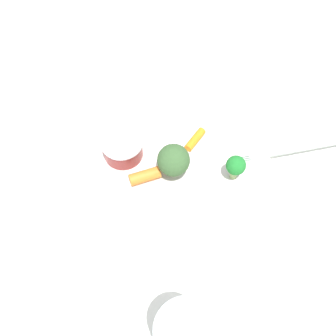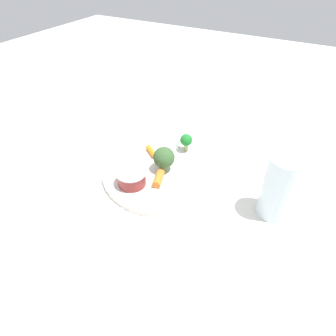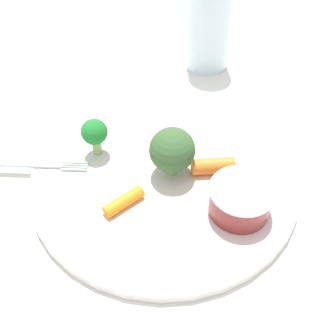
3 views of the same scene
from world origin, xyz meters
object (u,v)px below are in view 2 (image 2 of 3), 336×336
(broccoli_floret_0, at_px, (186,141))
(drinking_glass, at_px, (279,187))
(broccoli_floret_1, at_px, (165,158))
(fork, at_px, (187,129))
(carrot_stick_0, at_px, (159,178))
(sauce_cup, at_px, (132,178))
(plate, at_px, (166,169))
(carrot_stick_1, at_px, (152,152))

(broccoli_floret_0, relative_size, drinking_glass, 0.35)
(drinking_glass, bearing_deg, broccoli_floret_1, -89.83)
(fork, bearing_deg, carrot_stick_0, 10.48)
(sauce_cup, distance_m, carrot_stick_0, 0.06)
(plate, height_order, broccoli_floret_0, broccoli_floret_0)
(carrot_stick_1, xyz_separation_m, fork, (-0.14, 0.03, -0.00))
(sauce_cup, relative_size, broccoli_floret_0, 1.38)
(broccoli_floret_1, distance_m, carrot_stick_1, 0.07)
(plate, xyz_separation_m, carrot_stick_0, (0.05, 0.01, 0.01))
(sauce_cup, height_order, carrot_stick_0, sauce_cup)
(carrot_stick_0, relative_size, fork, 0.26)
(sauce_cup, distance_m, drinking_glass, 0.29)
(broccoli_floret_0, xyz_separation_m, broccoli_floret_1, (0.09, -0.01, 0.00))
(sauce_cup, height_order, drinking_glass, drinking_glass)
(plate, height_order, carrot_stick_1, carrot_stick_1)
(broccoli_floret_0, distance_m, carrot_stick_1, 0.09)
(broccoli_floret_0, relative_size, carrot_stick_1, 1.05)
(fork, xyz_separation_m, drinking_glass, (0.17, 0.27, 0.05))
(carrot_stick_0, distance_m, carrot_stick_1, 0.10)
(broccoli_floret_0, height_order, broccoli_floret_1, broccoli_floret_1)
(sauce_cup, xyz_separation_m, drinking_glass, (-0.07, 0.27, 0.04))
(drinking_glass, bearing_deg, fork, -122.75)
(broccoli_floret_1, relative_size, drinking_glass, 0.43)
(sauce_cup, distance_m, carrot_stick_1, 0.11)
(fork, bearing_deg, sauce_cup, -1.29)
(plate, xyz_separation_m, drinking_glass, (0.01, 0.24, 0.06))
(sauce_cup, height_order, broccoli_floret_1, broccoli_floret_1)
(broccoli_floret_0, distance_m, carrot_stick_0, 0.13)
(sauce_cup, distance_m, broccoli_floret_0, 0.17)
(plate, distance_m, broccoli_floret_0, 0.09)
(plate, relative_size, carrot_stick_0, 6.28)
(plate, bearing_deg, carrot_stick_1, -117.32)
(sauce_cup, distance_m, broccoli_floret_1, 0.08)
(carrot_stick_1, relative_size, fork, 0.24)
(plate, bearing_deg, drinking_glass, 88.30)
(broccoli_floret_1, bearing_deg, plate, -160.74)
(carrot_stick_1, xyz_separation_m, drinking_glass, (0.04, 0.29, 0.05))
(broccoli_floret_0, height_order, fork, broccoli_floret_0)
(fork, bearing_deg, drinking_glass, 57.25)
(plate, xyz_separation_m, fork, (-0.17, -0.03, 0.01))
(sauce_cup, height_order, fork, sauce_cup)
(plate, xyz_separation_m, carrot_stick_1, (-0.03, -0.05, 0.01))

